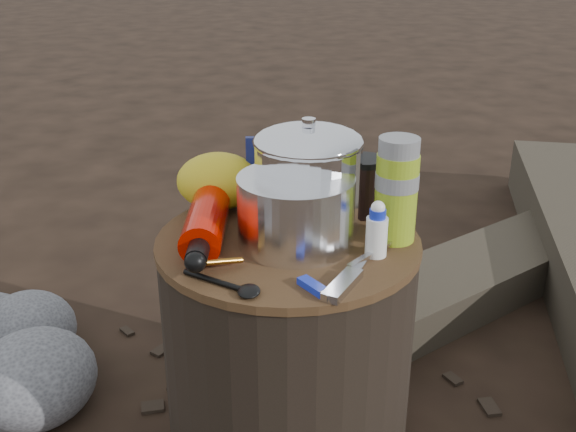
{
  "coord_description": "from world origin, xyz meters",
  "views": [
    {
      "loc": [
        0.0,
        -1.12,
        0.97
      ],
      "look_at": [
        0.0,
        0.0,
        0.48
      ],
      "focal_mm": 42.97,
      "sensor_mm": 36.0,
      "label": 1
    }
  ],
  "objects_px": {
    "stump": "(288,341)",
    "thermos": "(396,190)",
    "fuel_bottle": "(207,220)",
    "travel_mug": "(363,187)",
    "camping_pot": "(308,177)"
  },
  "relations": [
    {
      "from": "camping_pot",
      "to": "thermos",
      "type": "height_order",
      "value": "camping_pot"
    },
    {
      "from": "camping_pot",
      "to": "fuel_bottle",
      "type": "xyz_separation_m",
      "value": [
        -0.18,
        -0.06,
        -0.06
      ]
    },
    {
      "from": "fuel_bottle",
      "to": "thermos",
      "type": "height_order",
      "value": "thermos"
    },
    {
      "from": "fuel_bottle",
      "to": "stump",
      "type": "bearing_deg",
      "value": -0.78
    },
    {
      "from": "thermos",
      "to": "travel_mug",
      "type": "xyz_separation_m",
      "value": [
        -0.05,
        0.11,
        -0.04
      ]
    },
    {
      "from": "stump",
      "to": "travel_mug",
      "type": "relative_size",
      "value": 4.21
    },
    {
      "from": "fuel_bottle",
      "to": "thermos",
      "type": "bearing_deg",
      "value": -0.32
    },
    {
      "from": "fuel_bottle",
      "to": "travel_mug",
      "type": "distance_m",
      "value": 0.31
    },
    {
      "from": "travel_mug",
      "to": "stump",
      "type": "bearing_deg",
      "value": -141.48
    },
    {
      "from": "camping_pot",
      "to": "fuel_bottle",
      "type": "relative_size",
      "value": 0.67
    },
    {
      "from": "stump",
      "to": "camping_pot",
      "type": "relative_size",
      "value": 2.42
    },
    {
      "from": "thermos",
      "to": "fuel_bottle",
      "type": "bearing_deg",
      "value": 179.82
    },
    {
      "from": "stump",
      "to": "thermos",
      "type": "bearing_deg",
      "value": 0.17
    },
    {
      "from": "stump",
      "to": "travel_mug",
      "type": "height_order",
      "value": "travel_mug"
    },
    {
      "from": "camping_pot",
      "to": "travel_mug",
      "type": "xyz_separation_m",
      "value": [
        0.11,
        0.06,
        -0.04
      ]
    }
  ]
}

